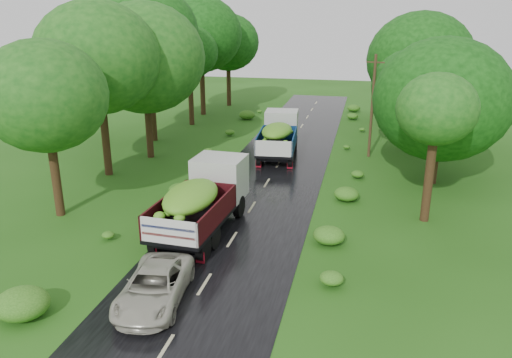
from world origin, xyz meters
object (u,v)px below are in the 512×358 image
(truck_far, at_px, (279,134))
(utility_pole, at_px, (372,105))
(truck_near, at_px, (204,196))
(car, at_px, (154,286))

(truck_far, bearing_deg, utility_pole, 6.08)
(truck_far, distance_m, utility_pole, 6.72)
(truck_far, relative_size, utility_pole, 0.98)
(truck_near, relative_size, utility_pole, 1.02)
(car, relative_size, utility_pole, 0.63)
(truck_near, distance_m, utility_pole, 16.37)
(car, bearing_deg, truck_far, 80.30)
(utility_pole, bearing_deg, truck_near, -101.41)
(utility_pole, bearing_deg, truck_far, -153.30)
(truck_near, bearing_deg, truck_far, 88.30)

